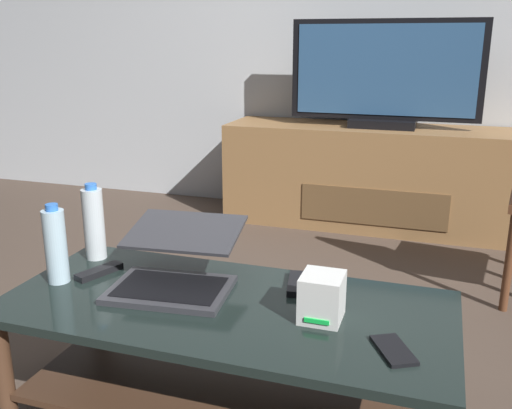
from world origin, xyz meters
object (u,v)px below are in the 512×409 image
router_box (322,297)px  tv_remote (99,271)px  water_bottle_far (94,223)px  coffee_table (226,342)px  cell_phone (394,350)px  soundbar_remote (295,284)px  media_cabinet (379,177)px  water_bottle_near (56,246)px  television (385,76)px  laptop (176,265)px

router_box → tv_remote: size_ratio=0.80×
router_box → water_bottle_far: 0.86m
coffee_table → cell_phone: bearing=-13.8°
coffee_table → soundbar_remote: size_ratio=8.10×
media_cabinet → water_bottle_far: bearing=-111.2°
router_box → water_bottle_near: size_ratio=0.51×
television → cell_phone: (0.28, -2.23, -0.51)m
television → tv_remote: bearing=-108.0°
media_cabinet → laptop: bearing=-100.8°
tv_remote → water_bottle_near: bearing=-115.0°
coffee_table → television: size_ratio=1.15×
laptop → router_box: (0.47, -0.08, -0.00)m
router_box → soundbar_remote: size_ratio=0.80×
television → cell_phone: television is taller
water_bottle_near → soundbar_remote: 0.75m
water_bottle_near → cell_phone: (1.03, -0.10, -0.11)m
soundbar_remote → tv_remote: bearing=178.7°
laptop → water_bottle_near: 0.38m
laptop → media_cabinet: bearing=79.2°
coffee_table → tv_remote: (-0.46, 0.07, 0.14)m
router_box → cell_phone: size_ratio=0.91×
router_box → soundbar_remote: router_box is taller
cell_phone → media_cabinet: bearing=68.7°
tv_remote → soundbar_remote: (0.62, 0.11, 0.00)m
water_bottle_near → cell_phone: water_bottle_near is taller
soundbar_remote → router_box: bearing=-67.6°
router_box → television: bearing=92.1°
television → soundbar_remote: bearing=-91.1°
laptop → cell_phone: size_ratio=3.12×
media_cabinet → router_box: media_cabinet is taller
tv_remote → soundbar_remote: bearing=30.8°
water_bottle_near → cell_phone: 1.05m
laptop → cell_phone: 0.70m
laptop → water_bottle_near: size_ratio=1.73×
television → water_bottle_near: (-0.75, -2.13, -0.40)m
router_box → water_bottle_far: (-0.83, 0.20, 0.06)m
water_bottle_far → water_bottle_near: bearing=-89.2°
coffee_table → router_box: bearing=-1.3°
water_bottle_near → soundbar_remote: water_bottle_near is taller
television → water_bottle_far: 2.10m
media_cabinet → cell_phone: size_ratio=13.66×
cell_phone → soundbar_remote: (-0.32, 0.29, 0.01)m
laptop → router_box: 0.48m
water_bottle_near → media_cabinet: bearing=70.7°
media_cabinet → water_bottle_near: water_bottle_near is taller
coffee_table → soundbar_remote: bearing=46.2°
coffee_table → water_bottle_far: (-0.55, 0.19, 0.25)m
coffee_table → media_cabinet: (0.20, 2.13, 0.03)m
tv_remote → coffee_table: bearing=12.9°
coffee_table → tv_remote: bearing=171.9°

